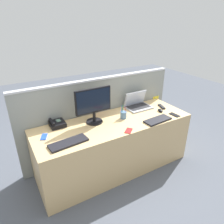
{
  "coord_description": "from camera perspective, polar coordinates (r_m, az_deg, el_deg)",
  "views": [
    {
      "loc": [
        -1.22,
        -2.04,
        1.99
      ],
      "look_at": [
        0.0,
        0.05,
        0.85
      ],
      "focal_mm": 33.14,
      "sensor_mm": 36.0,
      "label": 1
    }
  ],
  "objects": [
    {
      "name": "cubicle_divider",
      "position": [
        3.05,
        -3.31,
        -1.62
      ],
      "size": [
        2.34,
        0.08,
        1.21
      ],
      "color": "gray",
      "rests_on": "ground_plane"
    },
    {
      "name": "computer_mouse_right_hand",
      "position": [
        3.04,
        13.17,
        0.43
      ],
      "size": [
        0.08,
        0.11,
        0.03
      ],
      "primitive_type": "ellipsoid",
      "rotation": [
        0.0,
        0.0,
        -0.22
      ],
      "color": "black",
      "rests_on": "desk"
    },
    {
      "name": "desk_phone",
      "position": [
        2.66,
        -14.98,
        -3.12
      ],
      "size": [
        0.18,
        0.19,
        0.09
      ],
      "color": "black",
      "rests_on": "desk"
    },
    {
      "name": "cell_phone_blue_case",
      "position": [
        2.49,
        -18.25,
        -6.5
      ],
      "size": [
        0.11,
        0.15,
        0.01
      ],
      "primitive_type": "cube",
      "rotation": [
        0.0,
        0.0,
        -0.41
      ],
      "color": "blue",
      "rests_on": "desk"
    },
    {
      "name": "keyboard_main",
      "position": [
        2.77,
        12.48,
        -2.16
      ],
      "size": [
        0.39,
        0.18,
        0.02
      ],
      "primitive_type": "cube",
      "rotation": [
        0.0,
        0.0,
        0.07
      ],
      "color": "black",
      "rests_on": "desk"
    },
    {
      "name": "cell_phone_black_slab",
      "position": [
        2.99,
        16.87,
        -0.76
      ],
      "size": [
        0.08,
        0.15,
        0.01
      ],
      "primitive_type": "cube",
      "rotation": [
        0.0,
        0.0,
        0.1
      ],
      "color": "black",
      "rests_on": "desk"
    },
    {
      "name": "cell_phone_red_case",
      "position": [
        2.49,
        4.62,
        -5.14
      ],
      "size": [
        0.14,
        0.14,
        0.01
      ],
      "primitive_type": "cube",
      "rotation": [
        0.0,
        0.0,
        -0.86
      ],
      "color": "#B22323",
      "rests_on": "desk"
    },
    {
      "name": "pen_cup",
      "position": [
        2.76,
        3.17,
        -0.79
      ],
      "size": [
        0.08,
        0.08,
        0.19
      ],
      "color": "#4C7093",
      "rests_on": "desk"
    },
    {
      "name": "ground_plane",
      "position": [
        3.1,
        0.48,
        -14.7
      ],
      "size": [
        10.0,
        10.0,
        0.0
      ],
      "primitive_type": "plane",
      "color": "#4C515B"
    },
    {
      "name": "tv_remote",
      "position": [
        3.19,
        13.51,
        1.48
      ],
      "size": [
        0.09,
        0.18,
        0.02
      ],
      "primitive_type": "cube",
      "rotation": [
        0.0,
        0.0,
        -0.3
      ],
      "color": "black",
      "rests_on": "desk"
    },
    {
      "name": "desktop_monitor",
      "position": [
        2.58,
        -5.13,
        2.36
      ],
      "size": [
        0.48,
        0.21,
        0.46
      ],
      "color": "black",
      "rests_on": "desk"
    },
    {
      "name": "keyboard_spare",
      "position": [
        2.3,
        -11.91,
        -8.27
      ],
      "size": [
        0.44,
        0.19,
        0.02
      ],
      "primitive_type": "cube",
      "rotation": [
        0.0,
        0.0,
        0.09
      ],
      "color": "black",
      "rests_on": "desk"
    },
    {
      "name": "laptop",
      "position": [
        3.11,
        6.98,
        2.28
      ],
      "size": [
        0.37,
        0.27,
        0.23
      ],
      "color": "#9EA0A8",
      "rests_on": "desk"
    },
    {
      "name": "desk",
      "position": [
        2.88,
        0.51,
        -9.13
      ],
      "size": [
        2.08,
        0.72,
        0.73
      ],
      "primitive_type": "cube",
      "color": "tan",
      "rests_on": "ground_plane"
    }
  ]
}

